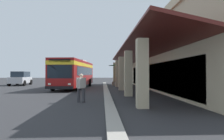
% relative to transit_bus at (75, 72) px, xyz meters
% --- Properties ---
extents(ground, '(120.00, 120.00, 0.00)m').
position_rel_transit_bus_xyz_m(ground, '(2.45, 7.75, -1.85)').
color(ground, '#2D2D30').
extents(curb_strip, '(30.23, 0.50, 0.12)m').
position_rel_transit_bus_xyz_m(curb_strip, '(3.38, 3.58, -1.79)').
color(curb_strip, '#9E998E').
rests_on(curb_strip, ground).
extents(plaza_building, '(25.49, 13.77, 6.72)m').
position_rel_transit_bus_xyz_m(plaza_building, '(3.38, 13.19, 1.51)').
color(plaza_building, '#C6B793').
rests_on(plaza_building, ground).
extents(transit_bus, '(11.40, 3.66, 3.34)m').
position_rel_transit_bus_xyz_m(transit_bus, '(0.00, 0.00, 0.00)').
color(transit_bus, maroon).
rests_on(transit_bus, ground).
extents(parked_suv_silver, '(4.96, 2.50, 1.97)m').
position_rel_transit_bus_xyz_m(parked_suv_silver, '(-5.85, -8.58, -0.84)').
color(parked_suv_silver, '#B2B5BA').
rests_on(parked_suv_silver, ground).
extents(pedestrian, '(0.52, 0.52, 1.66)m').
position_rel_transit_bus_xyz_m(pedestrian, '(11.49, 1.99, -0.92)').
color(pedestrian, '#38383D').
rests_on(pedestrian, ground).
extents(potted_palm, '(1.82, 1.87, 3.03)m').
position_rel_transit_bus_xyz_m(potted_palm, '(-4.49, 4.99, -1.08)').
color(potted_palm, gray).
rests_on(potted_palm, ground).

